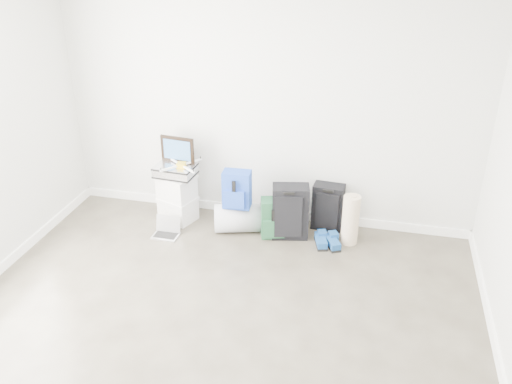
% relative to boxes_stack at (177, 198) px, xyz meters
% --- Properties ---
extents(ground, '(5.00, 5.00, 0.00)m').
position_rel_boxes_stack_xyz_m(ground, '(0.94, -2.17, -0.28)').
color(ground, '#373228').
rests_on(ground, ground).
extents(room_envelope, '(4.52, 5.02, 2.71)m').
position_rel_boxes_stack_xyz_m(room_envelope, '(0.94, -2.15, 1.45)').
color(room_envelope, silver).
rests_on(room_envelope, ground).
extents(boxes_stack, '(0.47, 0.42, 0.55)m').
position_rel_boxes_stack_xyz_m(boxes_stack, '(0.00, 0.00, 0.00)').
color(boxes_stack, silver).
rests_on(boxes_stack, ground).
extents(briefcase, '(0.44, 0.34, 0.12)m').
position_rel_boxes_stack_xyz_m(briefcase, '(0.00, 0.00, 0.33)').
color(briefcase, '#B2B2B7').
rests_on(briefcase, boxes_stack).
extents(painting, '(0.39, 0.07, 0.29)m').
position_rel_boxes_stack_xyz_m(painting, '(0.00, 0.10, 0.54)').
color(painting, black).
rests_on(painting, briefcase).
extents(drone, '(0.42, 0.42, 0.05)m').
position_rel_boxes_stack_xyz_m(drone, '(0.08, -0.02, 0.42)').
color(drone, gold).
rests_on(drone, briefcase).
extents(duffel_bag, '(0.57, 0.44, 0.31)m').
position_rel_boxes_stack_xyz_m(duffel_bag, '(0.72, -0.08, -0.12)').
color(duffel_bag, gray).
rests_on(duffel_bag, ground).
extents(blue_backpack, '(0.30, 0.23, 0.41)m').
position_rel_boxes_stack_xyz_m(blue_backpack, '(0.72, -0.11, 0.23)').
color(blue_backpack, '#18469C').
rests_on(blue_backpack, duffel_bag).
extents(large_suitcase, '(0.42, 0.31, 0.59)m').
position_rel_boxes_stack_xyz_m(large_suitcase, '(1.29, -0.07, 0.02)').
color(large_suitcase, black).
rests_on(large_suitcase, ground).
extents(green_backpack, '(0.35, 0.30, 0.44)m').
position_rel_boxes_stack_xyz_m(green_backpack, '(1.14, -0.10, -0.07)').
color(green_backpack, '#163D22').
rests_on(green_backpack, ground).
extents(carry_on, '(0.34, 0.24, 0.52)m').
position_rel_boxes_stack_xyz_m(carry_on, '(1.66, 0.20, -0.02)').
color(carry_on, black).
rests_on(carry_on, ground).
extents(shoes, '(0.31, 0.29, 0.09)m').
position_rel_boxes_stack_xyz_m(shoes, '(1.70, -0.17, -0.23)').
color(shoes, black).
rests_on(shoes, ground).
extents(rolled_rug, '(0.18, 0.18, 0.54)m').
position_rel_boxes_stack_xyz_m(rolled_rug, '(1.92, -0.05, -0.01)').
color(rolled_rug, tan).
rests_on(rolled_rug, ground).
extents(laptop, '(0.28, 0.20, 0.20)m').
position_rel_boxes_stack_xyz_m(laptop, '(-0.00, -0.35, -0.23)').
color(laptop, '#BBBABF').
rests_on(laptop, ground).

